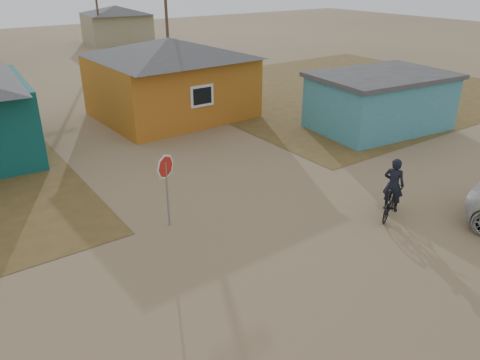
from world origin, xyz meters
name	(u,v)px	position (x,y,z in m)	size (l,w,h in m)	color
ground	(334,253)	(0.00, 0.00, 0.00)	(120.00, 120.00, 0.00)	#8A704F
grass_ne	(342,89)	(14.00, 13.00, 0.01)	(20.00, 18.00, 0.00)	brown
house_yellow	(171,77)	(2.50, 14.00, 2.00)	(7.72, 6.76, 3.90)	#AE641A
shed_turquoise	(380,101)	(9.50, 6.50, 1.31)	(6.71, 4.93, 2.60)	teal
house_beige_east	(117,24)	(10.00, 40.00, 1.86)	(6.95, 6.05, 3.60)	gray
utility_pole_near	(166,15)	(6.50, 22.00, 4.14)	(1.40, 0.20, 8.00)	#4E3D2F
utility_pole_far	(96,2)	(7.50, 38.00, 4.14)	(1.40, 0.20, 8.00)	#4E3D2F
stop_sign	(166,174)	(-2.94, 3.90, 1.67)	(0.74, 0.09, 2.26)	gray
cyclist	(392,196)	(2.84, 0.46, 0.70)	(1.75, 1.14, 1.92)	black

